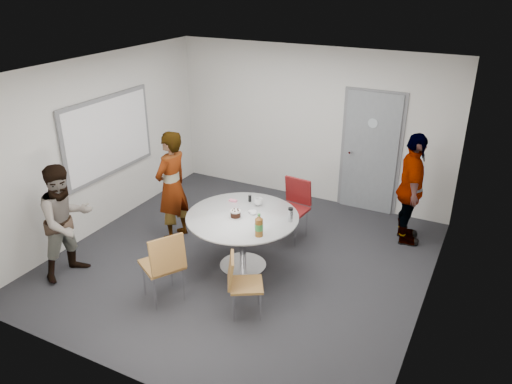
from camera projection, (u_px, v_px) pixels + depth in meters
The scene contains 15 objects.
floor at pixel (242, 260), 7.18m from camera, with size 5.00×5.00×0.00m, color black.
ceiling at pixel (240, 71), 6.06m from camera, with size 5.00×5.00×0.00m, color silver.
wall_back at pixel (310, 125), 8.65m from camera, with size 5.00×5.00×0.00m, color silver.
wall_left at pixel (98, 145), 7.66m from camera, with size 5.00×5.00×0.00m, color silver.
wall_right at pixel (437, 212), 5.58m from camera, with size 5.00×5.00×0.00m, color silver.
wall_front at pixel (111, 265), 4.59m from camera, with size 5.00×5.00×0.00m, color silver.
door at pixel (371, 153), 8.31m from camera, with size 1.02×0.17×2.12m.
whiteboard at pixel (109, 136), 7.76m from camera, with size 0.04×1.90×1.25m.
table at pixel (244, 224), 6.75m from camera, with size 1.52×1.52×1.10m.
chair_near_left at pixel (165, 261), 6.05m from camera, with size 0.66×0.65×0.97m.
chair_near_right at pixel (240, 280), 5.88m from camera, with size 0.55×0.53×0.80m.
chair_far at pixel (294, 203), 7.59m from camera, with size 0.49×0.53×0.94m.
person_main at pixel (172, 187), 7.45m from camera, with size 0.63×0.41×1.72m, color #A5C6EA.
person_left at pixel (66, 221), 6.56m from camera, with size 0.77×0.60×1.59m, color white.
person_right at pixel (411, 189), 7.35m from camera, with size 1.01×0.42×1.72m, color black.
Camera 1 is at (2.98, -5.37, 3.85)m, focal length 35.00 mm.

